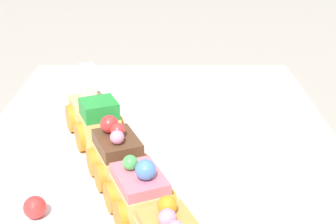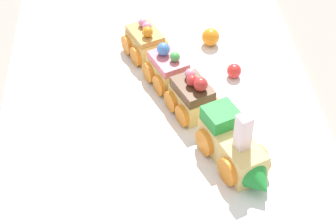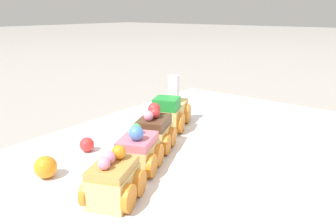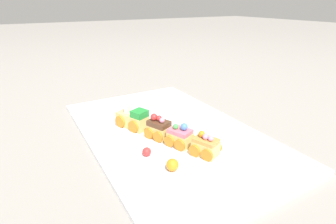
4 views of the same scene
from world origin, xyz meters
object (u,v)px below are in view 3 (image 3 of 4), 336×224
object	(u,v)px
cake_train_locomotive	(172,112)
cake_car_caramel	(113,181)
gumball_orange	(46,167)
cake_car_chocolate	(154,132)
gumball_red	(87,145)
cake_car_strawberry	(138,153)

from	to	relation	value
cake_train_locomotive	cake_car_caramel	xyz separation A→B (m)	(-0.25, -0.10, -0.00)
gumball_orange	cake_car_caramel	bearing A→B (deg)	-80.90
cake_car_chocolate	cake_train_locomotive	bearing A→B (deg)	-0.11
cake_car_chocolate	gumball_red	bearing A→B (deg)	112.17
cake_train_locomotive	cake_car_caramel	size ratio (longest dim) A/B	1.67
cake_car_strawberry	gumball_orange	distance (m)	0.12
cake_train_locomotive	gumball_red	size ratio (longest dim) A/B	6.06
gumball_red	gumball_orange	bearing A→B (deg)	-164.31
cake_car_strawberry	gumball_red	bearing A→B (deg)	69.93
cake_train_locomotive	gumball_orange	bearing A→B (deg)	156.10
cake_car_chocolate	gumball_red	size ratio (longest dim) A/B	3.64
cake_car_strawberry	gumball_red	distance (m)	0.11
cake_car_chocolate	gumball_red	xyz separation A→B (m)	(-0.08, 0.08, -0.02)
cake_train_locomotive	gumball_red	bearing A→B (deg)	147.65
cake_car_strawberry	cake_car_caramel	xyz separation A→B (m)	(-0.08, -0.03, -0.00)
cake_car_chocolate	gumball_orange	world-z (taller)	cake_car_chocolate
cake_car_strawberry	gumball_red	world-z (taller)	cake_car_strawberry
cake_train_locomotive	gumball_orange	world-z (taller)	cake_train_locomotive
cake_car_caramel	gumball_orange	world-z (taller)	cake_car_caramel
cake_train_locomotive	cake_car_chocolate	size ratio (longest dim) A/B	1.67
gumball_red	gumball_orange	xyz separation A→B (m)	(-0.09, -0.03, 0.00)
cake_car_chocolate	cake_car_strawberry	xyz separation A→B (m)	(-0.07, -0.03, -0.00)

